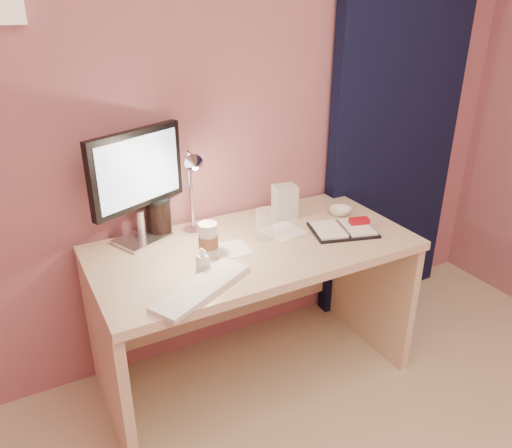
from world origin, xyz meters
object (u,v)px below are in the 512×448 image
clear_cup (265,224)px  desk_lamp (204,185)px  desk (246,281)px  lotion_bottle (203,259)px  keyboard (202,287)px  product_box (285,202)px  dark_jar (159,218)px  monitor (136,177)px  coffee_cup (208,239)px  planner (344,229)px  bowl (340,211)px

clear_cup → desk_lamp: 0.32m
desk → desk_lamp: (-0.16, 0.06, 0.48)m
desk → lotion_bottle: (-0.28, -0.18, 0.27)m
keyboard → product_box: (0.61, 0.42, 0.07)m
dark_jar → desk: bearing=-34.2°
keyboard → lotion_bottle: size_ratio=4.73×
monitor → coffee_cup: monitor is taller
lotion_bottle → product_box: size_ratio=0.57×
product_box → keyboard: bearing=-136.2°
keyboard → coffee_cup: coffee_cup is taller
desk → desk_lamp: size_ratio=3.40×
desk → planner: size_ratio=4.20×
planner → lotion_bottle: size_ratio=3.60×
monitor → planner: size_ratio=1.49×
monitor → clear_cup: 0.59m
monitor → clear_cup: bearing=-50.0°
keyboard → clear_cup: clear_cup is taller
coffee_cup → dark_jar: size_ratio=0.86×
monitor → coffee_cup: (0.21, -0.24, -0.23)m
clear_cup → dark_jar: bearing=145.9°
monitor → clear_cup: size_ratio=3.57×
lotion_bottle → product_box: (0.55, 0.29, 0.03)m
planner → bowl: (0.10, 0.16, 0.01)m
keyboard → desk: bearing=14.2°
keyboard → product_box: 0.75m
monitor → desk_lamp: size_ratio=1.21×
coffee_cup → lotion_bottle: 0.15m
planner → clear_cup: (-0.36, 0.11, 0.06)m
clear_cup → desk_lamp: bearing=155.2°
keyboard → lotion_bottle: lotion_bottle is taller
coffee_cup → product_box: 0.50m
planner → dark_jar: 0.85m
coffee_cup → bowl: bearing=4.8°
bowl → product_box: size_ratio=0.68×
planner → desk_lamp: size_ratio=0.81×
product_box → planner: bearing=-49.7°
desk_lamp → desk: bearing=-7.4°
coffee_cup → desk_lamp: size_ratio=0.32×
planner → monitor: bearing=174.2°
coffee_cup → lotion_bottle: coffee_cup is taller
desk → clear_cup: bearing=-33.7°
bowl → dark_jar: 0.88m
bowl → dark_jar: bearing=166.0°
planner → lotion_bottle: bearing=-161.9°
coffee_cup → clear_cup: bearing=1.2°
coffee_cup → dark_jar: (-0.12, 0.27, 0.02)m
keyboard → product_box: size_ratio=2.70×
monitor → lotion_bottle: (0.14, -0.37, -0.25)m
bowl → lotion_bottle: 0.83m
monitor → coffee_cup: 0.40m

